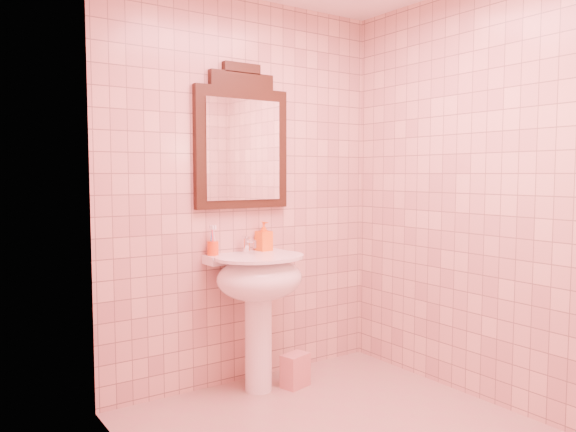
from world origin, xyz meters
TOP-DOWN VIEW (x-y plane):
  - back_wall at (0.00, 1.10)m, footprint 2.00×0.02m
  - pedestal_sink at (-0.04, 0.87)m, footprint 0.58×0.58m
  - faucet at (-0.04, 1.01)m, footprint 0.04×0.16m
  - mirror at (-0.04, 1.07)m, footprint 0.66×0.06m
  - toothbrush_cup at (-0.27, 1.05)m, footprint 0.07×0.07m
  - soap_dispenser at (0.10, 1.04)m, footprint 0.09×0.10m
  - towel at (0.18, 0.80)m, footprint 0.20×0.16m

SIDE VIEW (x-z plane):
  - towel at x=0.18m, z-range 0.00..0.21m
  - pedestal_sink at x=-0.04m, z-range 0.23..1.09m
  - toothbrush_cup at x=-0.27m, z-range 0.83..0.99m
  - faucet at x=-0.04m, z-range 0.87..0.97m
  - soap_dispenser at x=0.10m, z-range 0.86..1.06m
  - back_wall at x=0.00m, z-range 0.00..2.50m
  - mirror at x=-0.04m, z-range 1.11..2.04m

